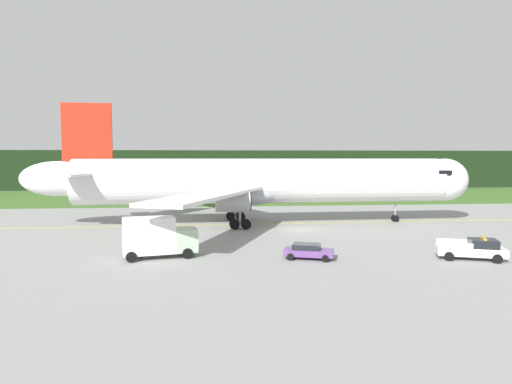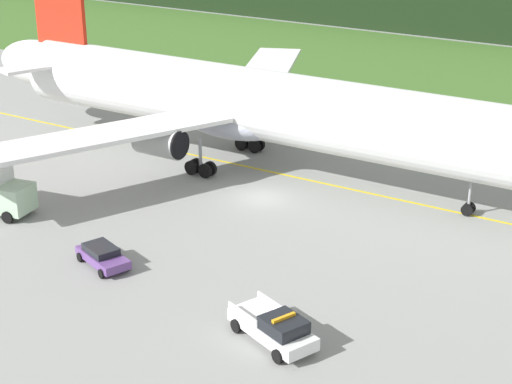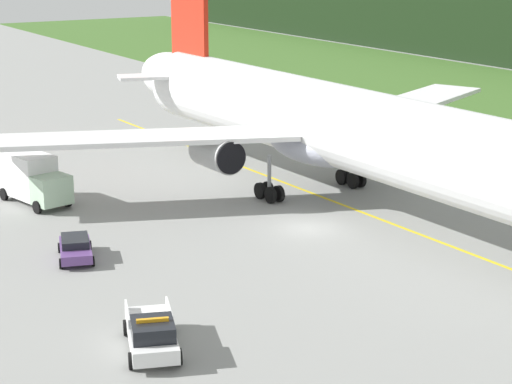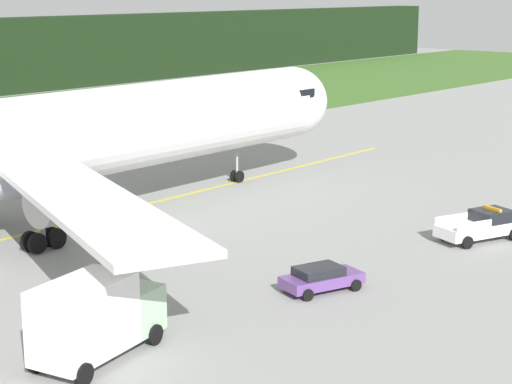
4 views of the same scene
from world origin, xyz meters
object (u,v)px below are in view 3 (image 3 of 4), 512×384
(ops_pickup_truck, at_px, (152,333))
(staff_car, at_px, (75,248))
(catering_truck, at_px, (33,178))
(airliner, at_px, (337,127))

(ops_pickup_truck, height_order, staff_car, ops_pickup_truck)
(catering_truck, height_order, staff_car, catering_truck)
(catering_truck, distance_m, staff_car, 13.06)
(staff_car, bearing_deg, ops_pickup_truck, -6.45)
(ops_pickup_truck, distance_m, staff_car, 14.01)
(airliner, height_order, catering_truck, airliner)
(airliner, bearing_deg, ops_pickup_truck, -54.17)
(ops_pickup_truck, xyz_separation_m, staff_car, (-13.92, 1.57, -0.20))
(ops_pickup_truck, relative_size, staff_car, 1.29)
(airliner, xyz_separation_m, staff_car, (1.89, -20.33, -4.82))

